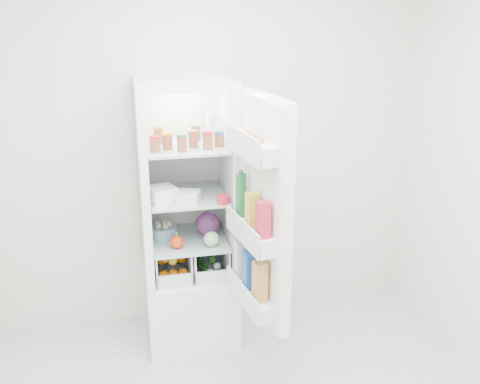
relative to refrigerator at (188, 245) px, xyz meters
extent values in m
cube|color=silver|center=(0.20, 0.25, 0.63)|extent=(3.00, 0.02, 2.60)
cube|color=white|center=(0.00, -0.04, -0.42)|extent=(0.60, 0.60, 0.50)
cube|color=white|center=(0.00, -0.04, 1.11)|extent=(0.60, 0.60, 0.05)
cube|color=white|center=(0.00, 0.24, 0.46)|extent=(0.60, 0.05, 1.25)
cube|color=white|center=(-0.28, -0.04, 0.46)|extent=(0.05, 0.60, 1.25)
cube|color=white|center=(0.27, -0.04, 0.46)|extent=(0.05, 0.60, 1.25)
cube|color=white|center=(0.00, 0.21, 0.46)|extent=(0.50, 0.01, 1.25)
sphere|color=white|center=(0.00, 0.17, 1.04)|extent=(0.05, 0.05, 0.05)
cube|color=#A6BEC2|center=(0.00, -0.06, 0.07)|extent=(0.49, 0.53, 0.01)
cube|color=#A6BEC2|center=(0.00, -0.06, 0.38)|extent=(0.49, 0.53, 0.02)
cube|color=#A6BEC2|center=(0.00, -0.06, 0.71)|extent=(0.49, 0.53, 0.02)
cylinder|color=#B21919|center=(-0.20, -0.20, 0.76)|extent=(0.06, 0.06, 0.08)
cylinder|color=gold|center=(-0.12, -0.15, 0.76)|extent=(0.06, 0.06, 0.08)
cylinder|color=#267226|center=(-0.04, -0.23, 0.76)|extent=(0.06, 0.06, 0.08)
cylinder|color=brown|center=(0.04, -0.13, 0.76)|extent=(0.06, 0.06, 0.08)
cylinder|color=#B21919|center=(0.12, -0.20, 0.76)|extent=(0.06, 0.06, 0.08)
cylinder|color=#194C8C|center=(0.20, -0.15, 0.76)|extent=(0.06, 0.06, 0.08)
cylinder|color=#BF8C19|center=(-0.16, 0.03, 0.76)|extent=(0.06, 0.06, 0.08)
cylinder|color=#4C4C4C|center=(0.08, 0.05, 0.76)|extent=(0.06, 0.06, 0.08)
cylinder|color=white|center=(0.17, 0.01, 0.81)|extent=(0.07, 0.07, 0.18)
cube|color=white|center=(-0.17, -0.18, 0.44)|extent=(0.20, 0.20, 0.10)
cube|color=silver|center=(-0.01, -0.23, 0.43)|extent=(0.16, 0.16, 0.08)
cylinder|color=red|center=(0.19, -0.28, 0.42)|extent=(0.10, 0.10, 0.05)
sphere|color=#62215A|center=(0.13, -0.04, 0.16)|extent=(0.16, 0.16, 0.16)
sphere|color=red|center=(-0.09, -0.21, 0.13)|extent=(0.09, 0.09, 0.09)
cylinder|color=#87AECA|center=(-0.17, -0.01, 0.12)|extent=(0.19, 0.19, 0.08)
sphere|color=#AEC593|center=(0.13, -0.22, 0.13)|extent=(0.10, 0.10, 0.10)
sphere|color=orange|center=(-0.19, -0.18, -0.12)|extent=(0.07, 0.07, 0.07)
sphere|color=orange|center=(-0.12, -0.18, -0.12)|extent=(0.07, 0.07, 0.07)
sphere|color=orange|center=(-0.06, -0.18, -0.12)|extent=(0.07, 0.07, 0.07)
sphere|color=orange|center=(-0.19, -0.06, -0.06)|extent=(0.07, 0.07, 0.07)
sphere|color=orange|center=(-0.12, -0.06, -0.06)|extent=(0.07, 0.07, 0.07)
sphere|color=orange|center=(-0.06, -0.06, -0.06)|extent=(0.07, 0.07, 0.07)
sphere|color=gold|center=(-0.16, -0.12, -0.03)|extent=(0.06, 0.06, 0.06)
sphere|color=gold|center=(-0.09, -0.01, -0.03)|extent=(0.06, 0.06, 0.06)
sphere|color=gold|center=(-0.12, -0.16, -0.03)|extent=(0.06, 0.06, 0.06)
cylinder|color=#1C501A|center=(0.08, -0.06, -0.13)|extent=(0.09, 0.21, 0.05)
cylinder|color=#1C501A|center=(0.16, -0.01, -0.08)|extent=(0.08, 0.21, 0.05)
sphere|color=white|center=(0.12, -0.18, -0.13)|extent=(0.05, 0.05, 0.05)
sphere|color=white|center=(0.17, -0.16, -0.10)|extent=(0.05, 0.05, 0.05)
cube|color=white|center=(0.37, -0.63, 0.46)|extent=(0.15, 0.60, 1.30)
cube|color=white|center=(0.34, -0.63, 0.46)|extent=(0.09, 0.56, 1.26)
cube|color=silver|center=(0.29, -0.64, 0.83)|extent=(0.18, 0.51, 0.10)
cube|color=silver|center=(0.29, -0.64, 0.33)|extent=(0.18, 0.51, 0.10)
cube|color=silver|center=(0.29, -0.64, -0.07)|extent=(0.18, 0.51, 0.10)
sphere|color=#925A41|center=(0.30, -0.76, 0.89)|extent=(0.05, 0.05, 0.05)
sphere|color=#925A41|center=(0.29, -0.68, 0.89)|extent=(0.05, 0.05, 0.05)
sphere|color=#925A41|center=(0.28, -0.60, 0.89)|extent=(0.05, 0.05, 0.05)
cylinder|color=#18552C|center=(0.26, -0.49, 0.51)|extent=(0.06, 0.06, 0.26)
cube|color=gold|center=(0.29, -0.67, 0.48)|extent=(0.07, 0.07, 0.20)
cube|color=red|center=(0.31, -0.82, 0.48)|extent=(0.07, 0.07, 0.20)
cube|color=silver|center=(0.26, -0.49, 0.10)|extent=(0.08, 0.08, 0.24)
cube|color=blue|center=(0.28, -0.64, 0.10)|extent=(0.08, 0.08, 0.24)
cube|color=#D8883D|center=(0.31, -0.79, 0.10)|extent=(0.08, 0.08, 0.24)
camera|label=1|loc=(-0.36, -3.35, 1.53)|focal=40.00mm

